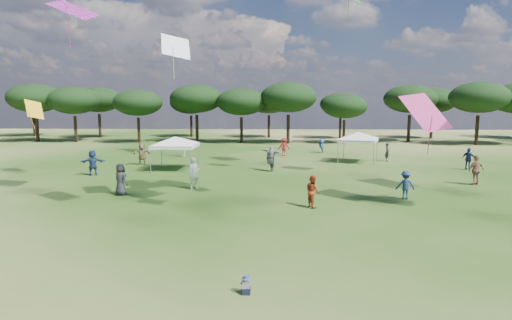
# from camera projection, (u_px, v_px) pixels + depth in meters

# --- Properties ---
(tree_line) EXTENTS (108.78, 17.63, 7.77)m
(tree_line) POSITION_uv_depth(u_px,v_px,m) (281.00, 99.00, 55.69)
(tree_line) COLOR black
(tree_line) RESTS_ON ground
(tent_left) EXTENTS (6.47, 6.47, 2.87)m
(tent_left) POSITION_uv_depth(u_px,v_px,m) (175.00, 138.00, 32.69)
(tent_left) COLOR gray
(tent_left) RESTS_ON ground
(tent_right) EXTENTS (5.92, 5.92, 2.92)m
(tent_right) POSITION_uv_depth(u_px,v_px,m) (358.00, 133.00, 36.71)
(tent_right) COLOR gray
(tent_right) RESTS_ON ground
(toddler) EXTENTS (0.35, 0.40, 0.53)m
(toddler) POSITION_uv_depth(u_px,v_px,m) (246.00, 285.00, 11.81)
(toddler) COLOR black
(toddler) RESTS_ON ground
(festival_crowd) EXTENTS (29.26, 24.14, 1.92)m
(festival_crowd) POSITION_uv_depth(u_px,v_px,m) (258.00, 158.00, 32.75)
(festival_crowd) COLOR silver
(festival_crowd) RESTS_ON ground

